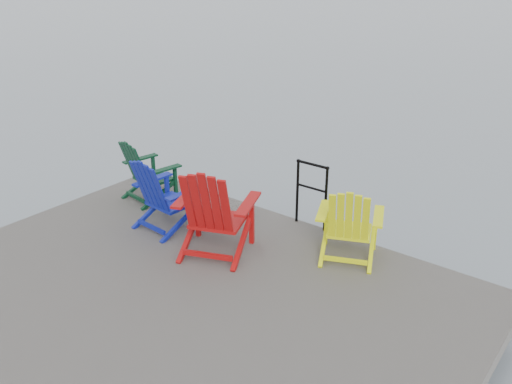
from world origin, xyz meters
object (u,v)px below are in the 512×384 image
Objects in this scene: chair_green at (146,170)px; chair_yellow at (349,223)px; handrail at (312,189)px; chair_blue at (163,193)px; chair_red at (214,211)px.

chair_yellow reaches higher than chair_green.
handrail is 0.90× the size of chair_blue.
chair_yellow is (3.20, 0.28, 0.01)m from chair_green.
handrail is 0.79× the size of chair_red.
chair_green is 1.02m from chair_blue.
chair_blue is 0.99m from chair_red.
chair_blue is at bearing 175.06° from chair_yellow.
chair_blue is at bearing 152.16° from chair_red.
handrail is at bearing 26.88° from chair_green.
chair_green is 0.97× the size of chair_yellow.
chair_green is at bearing 154.38° from chair_blue.
chair_yellow is (2.32, 0.78, -0.02)m from chair_blue.
chair_yellow is at bearing 22.51° from chair_blue.
chair_blue is at bearing -19.93° from chair_green.
chair_red reaches higher than chair_blue.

